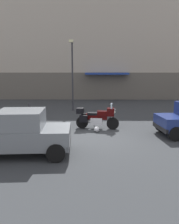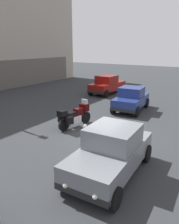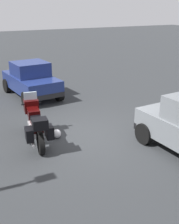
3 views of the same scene
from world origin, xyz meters
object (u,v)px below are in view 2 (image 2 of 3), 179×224
object	(u,v)px
motorcycle	(75,116)
car_hatchback_near	(107,85)
helmet	(85,127)
car_compact_side	(131,99)
car_wagon_end	(111,152)

from	to	relation	value
motorcycle	car_hatchback_near	distance (m)	8.86
helmet	car_compact_side	distance (m)	4.66
car_hatchback_near	car_compact_side	world-z (taller)	car_hatchback_near
car_hatchback_near	car_wagon_end	distance (m)	13.04
car_wagon_end	car_compact_side	bearing A→B (deg)	-164.87
motorcycle	car_compact_side	xyz separation A→B (m)	(4.57, -1.20, 0.15)
motorcycle	car_compact_side	size ratio (longest dim) A/B	0.63
motorcycle	car_wagon_end	bearing A→B (deg)	-120.33
helmet	car_hatchback_near	bearing A→B (deg)	21.79
motorcycle	helmet	xyz separation A→B (m)	(-0.01, -0.64, -0.48)
helmet	car_wagon_end	world-z (taller)	car_wagon_end
car_hatchback_near	car_wagon_end	xyz separation A→B (m)	(-11.35, -6.43, 0.00)
car_hatchback_near	car_wagon_end	bearing A→B (deg)	-147.53
car_hatchback_near	car_wagon_end	world-z (taller)	same
motorcycle	helmet	bearing A→B (deg)	-82.61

